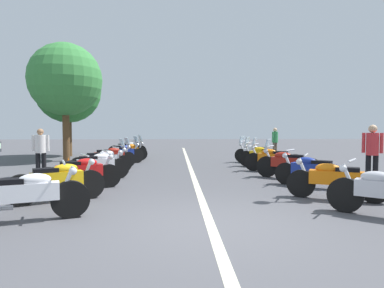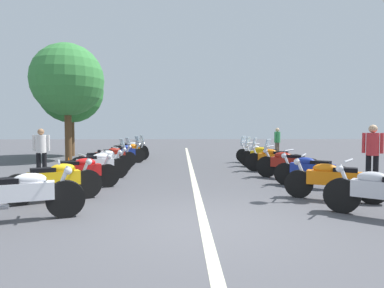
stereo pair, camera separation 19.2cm
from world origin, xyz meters
name	(u,v)px [view 2 (the right image)]	position (x,y,z in m)	size (l,w,h in m)	color
ground_plane	(204,226)	(0.00, 0.00, 0.00)	(80.00, 80.00, 0.00)	#4C4C51
lane_centre_stripe	(191,170)	(7.08, 0.00, 0.00)	(26.94, 0.16, 0.01)	beige
motorcycle_left_row_0	(20,195)	(0.32, 3.11, 0.46)	(0.96, 2.06, 1.01)	black
motorcycle_left_row_1	(55,180)	(1.87, 3.08, 0.46)	(1.13, 1.83, 1.00)	black
motorcycle_left_row_2	(79,172)	(3.32, 3.02, 0.45)	(1.04, 2.00, 0.99)	black
motorcycle_left_row_3	(96,165)	(4.90, 2.98, 0.45)	(1.07, 1.91, 0.99)	black
motorcycle_left_row_4	(103,160)	(6.28, 3.09, 0.46)	(1.11, 1.97, 1.20)	black
motorcycle_left_row_5	(111,156)	(7.83, 3.13, 0.46)	(1.17, 1.92, 1.20)	black
motorcycle_left_row_6	(123,153)	(9.44, 2.93, 0.47)	(1.16, 1.88, 1.21)	black
motorcycle_left_row_7	(129,151)	(10.89, 2.89, 0.46)	(0.92, 1.92, 1.19)	black
motorcycle_left_row_8	(130,149)	(12.21, 3.06, 0.47)	(0.91, 1.95, 1.22)	black
motorcycle_right_row_0	(383,193)	(0.32, -3.15, 0.46)	(1.37, 1.68, 1.01)	black
motorcycle_right_row_1	(333,180)	(1.79, -2.94, 0.45)	(1.12, 1.94, 0.99)	black
motorcycle_right_row_2	(311,171)	(3.38, -3.08, 0.45)	(1.41, 1.72, 0.99)	black
motorcycle_right_row_3	(287,164)	(4.89, -2.91, 0.48)	(1.27, 1.76, 1.23)	black
motorcycle_right_row_4	(274,159)	(6.43, -2.90, 0.48)	(1.13, 1.97, 1.22)	black
motorcycle_right_row_5	(264,156)	(7.85, -2.91, 0.47)	(1.28, 1.84, 1.21)	black
motorcycle_right_row_6	(257,153)	(9.37, -2.97, 0.46)	(1.41, 1.73, 1.20)	black
traffic_cone_0	(69,166)	(5.93, 4.14, 0.29)	(0.36, 0.36, 0.61)	orange
bystander_0	(372,150)	(3.65, -4.87, 0.98)	(0.33, 0.46, 1.67)	black
bystander_1	(277,140)	(12.61, -4.80, 0.91)	(0.40, 0.41, 1.57)	brown
bystander_3	(41,149)	(5.72, 4.95, 0.91)	(0.32, 0.51, 1.56)	black
roadside_tree_0	(71,91)	(13.51, 6.48, 3.60)	(3.53, 3.53, 5.38)	brown
roadside_tree_1	(67,80)	(10.78, 5.75, 3.83)	(3.39, 3.39, 5.54)	brown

